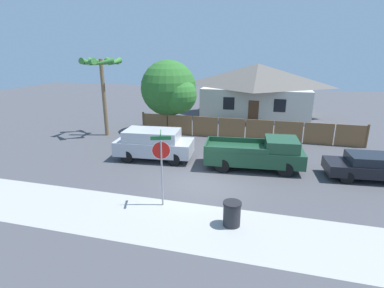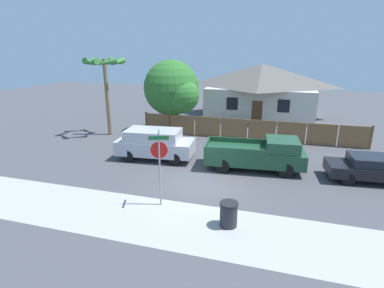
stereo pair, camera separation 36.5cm
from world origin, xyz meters
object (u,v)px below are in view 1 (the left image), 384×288
object	(u,v)px
parked_sedan	(372,167)
stop_sign	(161,157)
palm_tree	(102,69)
trash_bin	(232,214)
oak_tree	(171,90)
house	(257,89)
red_suv	(154,143)
orange_pickup	(258,153)

from	to	relation	value
parked_sedan	stop_sign	xyz separation A→B (m)	(-9.09, -5.12, 1.45)
palm_tree	trash_bin	xyz separation A→B (m)	(10.82, -9.91, -4.42)
oak_tree	house	bearing A→B (deg)	53.45
oak_tree	stop_sign	distance (m)	11.97
oak_tree	red_suv	distance (m)	6.78
trash_bin	parked_sedan	bearing A→B (deg)	43.93
oak_tree	trash_bin	world-z (taller)	oak_tree
oak_tree	palm_tree	distance (m)	5.20
house	palm_tree	distance (m)	14.94
trash_bin	red_suv	bearing A→B (deg)	132.38
palm_tree	oak_tree	bearing A→B (deg)	27.24
oak_tree	orange_pickup	size ratio (longest dim) A/B	1.04
orange_pickup	stop_sign	xyz separation A→B (m)	(-3.55, -5.15, 1.26)
palm_tree	house	bearing A→B (deg)	44.94
oak_tree	red_suv	bearing A→B (deg)	-80.57
palm_tree	orange_pickup	xyz separation A→B (m)	(11.41, -3.99, -4.03)
oak_tree	parked_sedan	distance (m)	14.27
palm_tree	red_suv	xyz separation A→B (m)	(5.44, -4.01, -3.94)
oak_tree	palm_tree	world-z (taller)	palm_tree
orange_pickup	stop_sign	distance (m)	6.38
house	red_suv	xyz separation A→B (m)	(-5.01, -14.44, -1.64)
red_suv	orange_pickup	size ratio (longest dim) A/B	0.86
house	parked_sedan	bearing A→B (deg)	-65.78
parked_sedan	red_suv	bearing A→B (deg)	174.91
palm_tree	orange_pickup	size ratio (longest dim) A/B	1.07
oak_tree	trash_bin	distance (m)	14.05
oak_tree	trash_bin	size ratio (longest dim) A/B	5.94
palm_tree	orange_pickup	bearing A→B (deg)	-19.26
red_suv	stop_sign	bearing A→B (deg)	-69.82
house	palm_tree	bearing A→B (deg)	-135.06
palm_tree	trash_bin	distance (m)	15.33
house	stop_sign	bearing A→B (deg)	-97.55
house	oak_tree	distance (m)	10.19
oak_tree	trash_bin	bearing A→B (deg)	-62.18
oak_tree	parked_sedan	world-z (taller)	oak_tree
house	parked_sedan	distance (m)	15.95
red_suv	parked_sedan	distance (m)	11.51
red_suv	orange_pickup	distance (m)	5.97
house	orange_pickup	size ratio (longest dim) A/B	1.97
oak_tree	orange_pickup	world-z (taller)	oak_tree
house	stop_sign	size ratio (longest dim) A/B	3.34
palm_tree	parked_sedan	xyz separation A→B (m)	(16.95, -4.01, -4.22)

